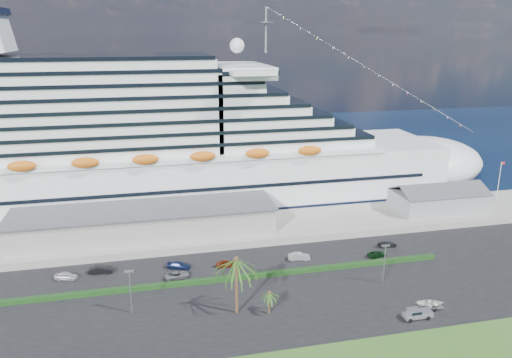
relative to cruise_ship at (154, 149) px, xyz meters
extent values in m
plane|color=#29551C|center=(21.53, -64.00, -16.69)|extent=(420.00, 420.00, 0.00)
cube|color=black|center=(21.53, -53.00, -16.63)|extent=(140.00, 38.00, 0.12)
cube|color=gray|center=(21.53, -24.00, -15.79)|extent=(240.00, 20.00, 1.80)
cube|color=black|center=(21.53, 66.00, -16.68)|extent=(420.00, 160.00, 0.02)
cube|color=silver|center=(1.53, 0.00, -8.69)|extent=(160.00, 30.00, 16.00)
ellipsoid|color=silver|center=(81.53, 0.00, -8.69)|extent=(40.00, 30.00, 16.00)
cube|color=black|center=(1.53, 0.00, -15.49)|extent=(164.00, 30.60, 2.40)
cube|color=silver|center=(-10.47, 0.00, 12.91)|extent=(128.00, 26.00, 24.80)
cube|color=silver|center=(24.33, 0.00, 20.71)|extent=(14.00, 38.00, 3.20)
cylinder|color=gray|center=(31.53, 0.00, 31.31)|extent=(0.70, 0.70, 12.00)
ellipsoid|color=#CE6113|center=(-2.47, -15.80, 1.11)|extent=(90.00, 2.40, 2.60)
ellipsoid|color=#CE6113|center=(-2.47, 15.80, 1.11)|extent=(90.00, 2.40, 2.60)
cube|color=black|center=(1.53, 0.00, -7.89)|extent=(144.00, 30.40, 0.90)
cube|color=gray|center=(-3.47, -24.00, -11.89)|extent=(60.00, 14.00, 6.00)
cube|color=#4C4C54|center=(-3.47, -24.00, -8.79)|extent=(61.00, 15.00, 0.40)
cube|color=gray|center=(73.53, -24.00, -12.49)|extent=(24.00, 12.00, 4.80)
cube|color=#4C4C54|center=(73.53, -27.00, -8.89)|extent=(24.00, 6.31, 2.74)
cube|color=#4C4C54|center=(73.53, -21.00, -8.89)|extent=(24.00, 6.31, 2.74)
cylinder|color=silver|center=(91.53, -24.00, -8.89)|extent=(0.16, 0.16, 12.00)
cube|color=red|center=(92.03, -24.00, -3.29)|extent=(1.00, 0.04, 0.70)
cube|color=black|center=(13.53, -48.00, -16.12)|extent=(88.00, 1.10, 0.90)
cylinder|color=gray|center=(-6.47, -56.00, -12.57)|extent=(0.24, 0.24, 8.00)
cube|color=gray|center=(-6.47, -56.00, -8.47)|extent=(1.60, 0.35, 0.35)
cylinder|color=gray|center=(41.53, -56.00, -12.57)|extent=(0.24, 0.24, 8.00)
cube|color=gray|center=(41.53, -56.00, -8.47)|extent=(1.60, 0.35, 0.35)
cylinder|color=#47301E|center=(11.53, -60.00, -11.44)|extent=(0.54, 0.54, 10.50)
sphere|color=#47301E|center=(11.53, -60.00, -6.19)|extent=(0.98, 0.98, 0.98)
cylinder|color=#47301E|center=(17.03, -61.50, -14.59)|extent=(0.35, 0.35, 4.20)
sphere|color=#47301E|center=(17.03, -61.50, -12.49)|extent=(0.73, 0.73, 0.73)
imported|color=#BBBBBD|center=(-19.40, -40.34, -15.80)|extent=(4.89, 3.07, 1.55)
imported|color=black|center=(-12.80, -39.06, -15.79)|extent=(4.91, 2.16, 1.57)
imported|color=slate|center=(2.34, -44.82, -15.88)|extent=(5.33, 3.23, 1.38)
imported|color=#132045|center=(2.92, -40.49, -15.87)|extent=(5.26, 3.60, 1.41)
imported|color=maroon|center=(12.72, -41.93, -15.83)|extent=(4.40, 1.79, 1.50)
imported|color=#9A9DA1|center=(28.71, -42.24, -15.79)|extent=(5.02, 2.55, 1.58)
imported|color=black|center=(45.92, -44.54, -15.96)|extent=(4.74, 2.81, 1.24)
imported|color=black|center=(50.50, -40.30, -15.94)|extent=(4.45, 1.95, 1.27)
cylinder|color=black|center=(39.79, -69.66, -16.19)|extent=(0.77, 0.27, 0.77)
cylinder|color=black|center=(39.79, -67.84, -16.19)|extent=(0.77, 0.27, 0.77)
cylinder|color=black|center=(43.14, -69.66, -16.19)|extent=(0.77, 0.27, 0.77)
cylinder|color=black|center=(43.14, -67.84, -16.19)|extent=(0.77, 0.27, 0.77)
cube|color=#9DA0A4|center=(41.61, -68.75, -15.86)|extent=(5.19, 1.95, 0.67)
cube|color=#9DA0A4|center=(43.00, -68.75, -15.47)|extent=(2.31, 1.88, 0.53)
cube|color=#9DA0A4|center=(40.94, -68.75, -15.19)|extent=(2.12, 1.83, 0.91)
cube|color=black|center=(40.94, -68.75, -15.09)|extent=(1.93, 1.88, 0.53)
cube|color=#9DA0A4|center=(39.41, -68.75, -15.66)|extent=(0.87, 1.83, 0.34)
cube|color=gray|center=(45.36, -66.68, -16.03)|extent=(4.73, 2.13, 0.12)
cylinder|color=gray|center=(43.26, -66.68, -16.03)|extent=(2.19, 0.29, 0.08)
cylinder|color=black|center=(45.76, -67.58, -16.26)|extent=(0.66, 0.28, 0.64)
cylinder|color=black|center=(45.76, -65.78, -16.26)|extent=(0.66, 0.28, 0.64)
imported|color=silver|center=(45.36, -66.68, -15.44)|extent=(5.38, 4.08, 1.05)
camera|label=1|loc=(-2.49, -136.30, 31.21)|focal=35.00mm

